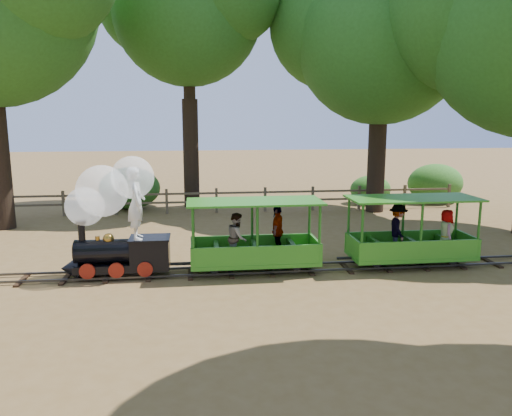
{
  "coord_description": "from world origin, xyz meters",
  "views": [
    {
      "loc": [
        -1.82,
        -12.04,
        3.9
      ],
      "look_at": [
        -0.29,
        0.5,
        1.55
      ],
      "focal_mm": 35.0,
      "sensor_mm": 36.0,
      "label": 1
    }
  ],
  "objects": [
    {
      "name": "ground",
      "position": [
        0.0,
        0.0,
        0.0
      ],
      "size": [
        90.0,
        90.0,
        0.0
      ],
      "primitive_type": "plane",
      "color": "olive",
      "rests_on": "ground"
    },
    {
      "name": "track",
      "position": [
        0.0,
        0.0,
        0.07
      ],
      "size": [
        22.0,
        1.0,
        0.1
      ],
      "color": "#3F3D3A",
      "rests_on": "ground"
    },
    {
      "name": "locomotive",
      "position": [
        -3.83,
        0.06,
        1.7
      ],
      "size": [
        2.62,
        1.23,
        3.02
      ],
      "color": "black",
      "rests_on": "ground"
    },
    {
      "name": "carriage_front",
      "position": [
        -0.37,
        -0.0,
        0.79
      ],
      "size": [
        3.33,
        1.36,
        1.73
      ],
      "color": "#2F831C",
      "rests_on": "track"
    },
    {
      "name": "carriage_rear",
      "position": [
        3.74,
        -0.0,
        0.8
      ],
      "size": [
        3.33,
        1.36,
        1.73
      ],
      "color": "#2F831C",
      "rests_on": "track"
    },
    {
      "name": "oak_nc",
      "position": [
        -2.03,
        9.58,
        8.41
      ],
      "size": [
        7.64,
        6.73,
        11.17
      ],
      "color": "#2D2116",
      "rests_on": "ground"
    },
    {
      "name": "oak_ne",
      "position": [
        5.47,
        7.59,
        7.26
      ],
      "size": [
        8.49,
        7.47,
        10.31
      ],
      "color": "#2D2116",
      "rests_on": "ground"
    },
    {
      "name": "fence",
      "position": [
        0.0,
        8.0,
        0.58
      ],
      "size": [
        18.1,
        0.1,
        1.0
      ],
      "color": "brown",
      "rests_on": "ground"
    },
    {
      "name": "shrub_west",
      "position": [
        -4.8,
        9.3,
        0.7
      ],
      "size": [
        2.04,
        1.57,
        1.41
      ],
      "primitive_type": "ellipsoid",
      "color": "#2D6B1E",
      "rests_on": "ground"
    },
    {
      "name": "shrub_mid_w",
      "position": [
        -4.6,
        9.3,
        0.88
      ],
      "size": [
        2.55,
        1.96,
        1.76
      ],
      "primitive_type": "ellipsoid",
      "color": "#2D6B1E",
      "rests_on": "ground"
    },
    {
      "name": "shrub_mid_e",
      "position": [
        5.95,
        9.3,
        0.63
      ],
      "size": [
        1.83,
        1.41,
        1.27
      ],
      "primitive_type": "ellipsoid",
      "color": "#2D6B1E",
      "rests_on": "ground"
    },
    {
      "name": "shrub_east",
      "position": [
        9.0,
        9.3,
        0.87
      ],
      "size": [
        2.53,
        1.94,
        1.75
      ],
      "primitive_type": "ellipsoid",
      "color": "#2D6B1E",
      "rests_on": "ground"
    }
  ]
}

